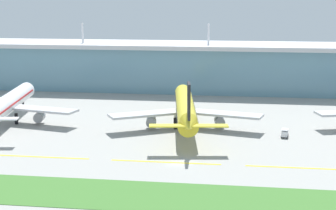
% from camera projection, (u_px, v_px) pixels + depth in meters
% --- Properties ---
extents(ground_plane, '(600.00, 600.00, 0.00)m').
position_uv_depth(ground_plane, '(177.00, 164.00, 137.94)').
color(ground_plane, gray).
extents(terminal_building, '(288.00, 34.00, 29.90)m').
position_uv_depth(terminal_building, '(209.00, 67.00, 244.94)').
color(terminal_building, '#6693A8').
rests_on(terminal_building, ground).
extents(airliner_near, '(48.18, 62.71, 18.90)m').
position_uv_depth(airliner_near, '(7.00, 104.00, 181.07)').
color(airliner_near, white).
rests_on(airliner_near, ground).
extents(airliner_middle, '(48.30, 66.09, 18.90)m').
position_uv_depth(airliner_middle, '(185.00, 108.00, 174.39)').
color(airliner_middle, yellow).
rests_on(airliner_middle, ground).
extents(taxiway_stripe_mid_west, '(28.00, 0.70, 0.04)m').
position_uv_depth(taxiway_stripe_mid_west, '(37.00, 157.00, 143.75)').
color(taxiway_stripe_mid_west, yellow).
rests_on(taxiway_stripe_mid_west, ground).
extents(taxiway_stripe_centre, '(28.00, 0.70, 0.04)m').
position_uv_depth(taxiway_stripe_centre, '(166.00, 162.00, 139.00)').
color(taxiway_stripe_centre, yellow).
rests_on(taxiway_stripe_centre, ground).
extents(taxiway_stripe_mid_east, '(28.00, 0.70, 0.04)m').
position_uv_depth(taxiway_stripe_mid_east, '(303.00, 168.00, 134.25)').
color(taxiway_stripe_mid_east, yellow).
rests_on(taxiway_stripe_mid_east, ground).
extents(grass_verge, '(300.00, 18.00, 0.10)m').
position_uv_depth(grass_verge, '(163.00, 197.00, 114.85)').
color(grass_verge, '#3D702D').
rests_on(grass_verge, ground).
extents(baggage_cart, '(2.41, 3.81, 2.48)m').
position_uv_depth(baggage_cart, '(285.00, 133.00, 163.63)').
color(baggage_cart, silver).
rests_on(baggage_cart, ground).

